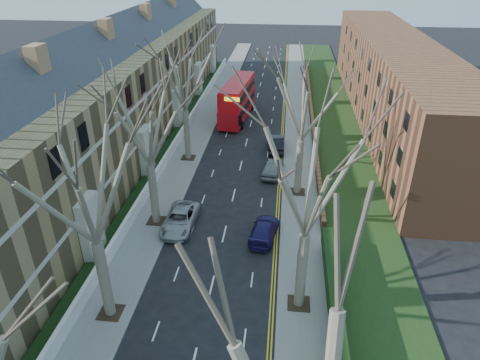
% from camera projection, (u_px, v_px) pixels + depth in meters
% --- Properties ---
extents(pavement_left, '(3.00, 102.00, 0.12)m').
position_uv_depth(pavement_left, '(204.00, 121.00, 54.90)').
color(pavement_left, slate).
rests_on(pavement_left, ground).
extents(pavement_right, '(3.00, 102.00, 0.12)m').
position_uv_depth(pavement_right, '(298.00, 125.00, 53.75)').
color(pavement_right, slate).
rests_on(pavement_right, ground).
extents(terrace_left, '(9.70, 78.00, 13.60)m').
position_uv_depth(terrace_left, '(119.00, 97.00, 46.04)').
color(terrace_left, olive).
rests_on(terrace_left, ground).
extents(flats_right, '(13.97, 54.00, 10.00)m').
position_uv_depth(flats_right, '(392.00, 80.00, 53.79)').
color(flats_right, brown).
rests_on(flats_right, ground).
extents(front_wall_left, '(0.30, 78.00, 1.00)m').
position_uv_depth(front_wall_left, '(177.00, 141.00, 47.81)').
color(front_wall_left, white).
rests_on(front_wall_left, ground).
extents(grass_verge_right, '(6.00, 102.00, 0.06)m').
position_uv_depth(grass_verge_right, '(335.00, 126.00, 53.28)').
color(grass_verge_right, '#1B3212').
rests_on(grass_verge_right, ground).
extents(tree_left_mid, '(10.50, 10.50, 14.71)m').
position_uv_depth(tree_left_mid, '(84.00, 176.00, 21.52)').
color(tree_left_mid, '#756C54').
rests_on(tree_left_mid, ground).
extents(tree_left_far, '(10.15, 10.15, 14.22)m').
position_uv_depth(tree_left_far, '(145.00, 114.00, 30.40)').
color(tree_left_far, '#756C54').
rests_on(tree_left_far, ground).
extents(tree_left_dist, '(10.50, 10.50, 14.71)m').
position_uv_depth(tree_left_dist, '(183.00, 68.00, 40.73)').
color(tree_left_dist, '#756C54').
rests_on(tree_left_dist, ground).
extents(tree_right_mid, '(10.50, 10.50, 14.71)m').
position_uv_depth(tree_right_mid, '(311.00, 169.00, 22.17)').
color(tree_right_mid, '#756C54').
rests_on(tree_right_mid, ground).
extents(tree_right_far, '(10.15, 10.15, 14.22)m').
position_uv_depth(tree_right_far, '(304.00, 94.00, 34.55)').
color(tree_right_far, '#756C54').
rests_on(tree_right_far, ground).
extents(double_decker_bus, '(3.67, 11.62, 4.76)m').
position_uv_depth(double_decker_bus, '(238.00, 101.00, 55.03)').
color(double_decker_bus, red).
rests_on(double_decker_bus, ground).
extents(car_left_far, '(2.52, 5.21, 1.43)m').
position_uv_depth(car_left_far, '(180.00, 219.00, 33.91)').
color(car_left_far, '#9C9DA1').
rests_on(car_left_far, ground).
extents(car_right_near, '(2.46, 4.75, 1.32)m').
position_uv_depth(car_right_near, '(264.00, 230.00, 32.73)').
color(car_right_near, '#1C164D').
rests_on(car_right_near, ground).
extents(car_right_mid, '(2.31, 4.62, 1.51)m').
position_uv_depth(car_right_mid, '(273.00, 167.00, 41.88)').
color(car_right_mid, gray).
rests_on(car_right_mid, ground).
extents(car_right_far, '(1.98, 4.82, 1.55)m').
position_uv_depth(car_right_far, '(276.00, 143.00, 46.98)').
color(car_right_far, black).
rests_on(car_right_far, ground).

